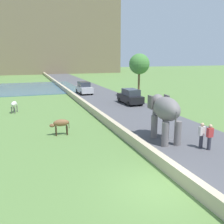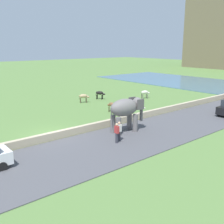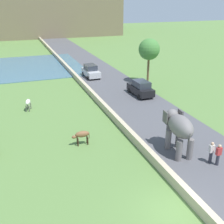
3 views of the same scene
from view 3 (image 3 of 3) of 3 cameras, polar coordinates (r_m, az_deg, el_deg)
The scene contains 11 objects.
ground_plane at distance 16.09m, azimuth 12.96°, elevation -19.48°, with size 220.00×220.00×0.00m, color #567A3D.
road_surface at distance 33.82m, azimuth 1.93°, elevation 4.22°, with size 7.00×120.00×0.06m, color #4C4C51.
barrier_wall at distance 30.73m, azimuth -3.24°, elevation 2.88°, with size 0.40×110.00×0.66m, color tan.
elephant at distance 20.35m, azimuth 13.59°, elevation -3.12°, with size 1.69×3.54×2.99m.
person_beside_elephant at distance 20.10m, azimuth 21.03°, elevation -8.17°, with size 0.36×0.22×1.63m.
person_trailing at distance 20.25m, azimuth 19.74°, elevation -7.74°, with size 0.36×0.22×1.63m.
car_black at distance 32.41m, azimuth 5.90°, elevation 4.90°, with size 1.86×4.03×1.80m.
car_silver at distance 40.08m, azimuth -4.37°, elevation 8.37°, with size 1.86×4.03×1.80m.
cow_brown at distance 21.50m, azimuth -6.27°, elevation -4.72°, with size 1.40×0.50×1.15m.
cow_white at distance 29.18m, azimuth -16.88°, elevation 1.90°, with size 0.72×1.42×1.15m.
tree_near at distance 36.78m, azimuth 7.65°, elevation 12.61°, with size 2.74×2.74×5.84m.
Camera 3 is at (-7.23, -9.70, 10.60)m, focal length 44.46 mm.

